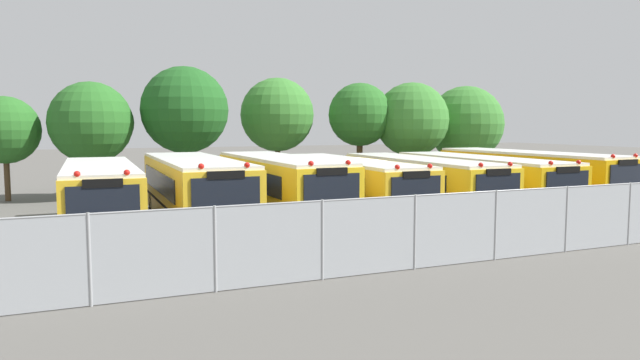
{
  "coord_description": "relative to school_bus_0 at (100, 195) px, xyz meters",
  "views": [
    {
      "loc": [
        -10.9,
        -22.02,
        3.88
      ],
      "look_at": [
        -1.41,
        0.0,
        1.6
      ],
      "focal_mm": 32.58,
      "sensor_mm": 36.0,
      "label": 1
    }
  ],
  "objects": [
    {
      "name": "tree_3",
      "position": [
        10.84,
        11.54,
        3.11
      ],
      "size": [
        4.45,
        4.45,
        6.72
      ],
      "color": "#4C3823",
      "rests_on": "ground_plane"
    },
    {
      "name": "school_bus_1",
      "position": [
        3.36,
        0.14,
        0.07
      ],
      "size": [
        2.71,
        10.65,
        2.75
      ],
      "rotation": [
        0.0,
        0.0,
        3.13
      ],
      "color": "yellow",
      "rests_on": "ground_plane"
    },
    {
      "name": "tree_6",
      "position": [
        23.49,
        9.88,
        2.52
      ],
      "size": [
        5.02,
        5.02,
        6.46
      ],
      "color": "#4C3823",
      "rests_on": "ground_plane"
    },
    {
      "name": "chainlink_fence",
      "position": [
        10.2,
        -8.81,
        -0.33
      ],
      "size": [
        27.12,
        0.07,
        2.03
      ],
      "color": "#9EA0A3",
      "rests_on": "ground_plane"
    },
    {
      "name": "school_bus_6",
      "position": [
        19.9,
        0.34,
        0.04
      ],
      "size": [
        2.81,
        11.19,
        2.7
      ],
      "rotation": [
        0.0,
        0.0,
        3.17
      ],
      "color": "#EAA80C",
      "rests_on": "ground_plane"
    },
    {
      "name": "tree_5",
      "position": [
        18.58,
        8.99,
        2.91
      ],
      "size": [
        4.58,
        4.58,
        6.5
      ],
      "color": "#4C3823",
      "rests_on": "ground_plane"
    },
    {
      "name": "school_bus_3",
      "position": [
        9.91,
        0.26,
        -0.04
      ],
      "size": [
        2.51,
        11.07,
        2.55
      ],
      "rotation": [
        0.0,
        0.0,
        3.13
      ],
      "color": "yellow",
      "rests_on": "ground_plane"
    },
    {
      "name": "school_bus_4",
      "position": [
        13.38,
        0.03,
        -0.04
      ],
      "size": [
        2.69,
        10.97,
        2.54
      ],
      "rotation": [
        0.0,
        0.0,
        3.12
      ],
      "color": "yellow",
      "rests_on": "ground_plane"
    },
    {
      "name": "school_bus_5",
      "position": [
        16.68,
        0.08,
        -0.05
      ],
      "size": [
        2.86,
        11.17,
        2.53
      ],
      "rotation": [
        0.0,
        0.0,
        3.11
      ],
      "color": "yellow",
      "rests_on": "ground_plane"
    },
    {
      "name": "school_bus_2",
      "position": [
        6.71,
        -0.12,
        0.06
      ],
      "size": [
        2.47,
        10.25,
        2.75
      ],
      "rotation": [
        0.0,
        0.0,
        3.14
      ],
      "color": "yellow",
      "rests_on": "ground_plane"
    },
    {
      "name": "tree_0",
      "position": [
        -4.01,
        11.5,
        2.2
      ],
      "size": [
        3.43,
        3.43,
        5.34
      ],
      "color": "#4C3823",
      "rests_on": "ground_plane"
    },
    {
      "name": "tree_1",
      "position": [
        0.31,
        10.76,
        2.61
      ],
      "size": [
        4.33,
        4.26,
        6.13
      ],
      "color": "#4C3823",
      "rests_on": "ground_plane"
    },
    {
      "name": "school_bus_0",
      "position": [
        0.0,
        0.0,
        0.0
      ],
      "size": [
        2.65,
        10.1,
        2.63
      ],
      "rotation": [
        0.0,
        0.0,
        3.12
      ],
      "color": "yellow",
      "rests_on": "ground_plane"
    },
    {
      "name": "ground_plane",
      "position": [
        9.99,
        0.13,
        -1.38
      ],
      "size": [
        160.0,
        160.0,
        0.0
      ],
      "primitive_type": "plane",
      "color": "#595651"
    },
    {
      "name": "tree_2",
      "position": [
        5.05,
        10.56,
        3.29
      ],
      "size": [
        4.76,
        4.76,
        7.08
      ],
      "color": "#4C3823",
      "rests_on": "ground_plane"
    },
    {
      "name": "tree_4",
      "position": [
        15.46,
        9.96,
        3.11
      ],
      "size": [
        3.86,
        3.86,
        6.44
      ],
      "color": "#4C3823",
      "rests_on": "ground_plane"
    },
    {
      "name": "traffic_cone",
      "position": [
        14.26,
        -7.04,
        -1.09
      ],
      "size": [
        0.44,
        0.44,
        0.58
      ],
      "primitive_type": "cone",
      "color": "#EA5914",
      "rests_on": "ground_plane"
    }
  ]
}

